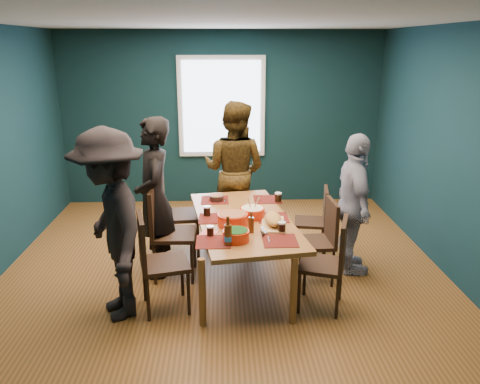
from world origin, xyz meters
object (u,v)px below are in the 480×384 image
object	(u,v)px
chair_left_far	(172,208)
bowl_dumpling	(252,212)
chair_right_far	(317,216)
person_right	(354,205)
chair_right_near	(331,257)
cutting_board	(273,220)
dining_table	(244,224)
person_back	(234,170)
person_near_left	(111,226)
person_far_left	(154,198)
chair_left_mid	(165,226)
chair_right_mid	(322,235)
chair_left_near	(154,256)
bowl_herbs	(236,235)

from	to	relation	value
chair_left_far	bowl_dumpling	distance (m)	1.17
chair_right_far	person_right	distance (m)	0.64
chair_right_near	cutting_board	world-z (taller)	chair_right_near
dining_table	cutting_board	bearing A→B (deg)	-45.34
person_back	person_near_left	bearing A→B (deg)	83.27
chair_right_near	person_far_left	bearing A→B (deg)	173.11
dining_table	person_back	size ratio (longest dim) A/B	1.12
person_near_left	bowl_dumpling	bearing A→B (deg)	91.98
person_far_left	bowl_dumpling	size ratio (longest dim) A/B	6.62
chair_right_near	person_near_left	bearing A→B (deg)	-161.45
chair_right_near	dining_table	bearing A→B (deg)	160.89
person_right	person_near_left	world-z (taller)	person_near_left
chair_left_mid	person_back	size ratio (longest dim) A/B	0.57
chair_left_far	chair_right_mid	distance (m)	1.83
chair_left_near	chair_right_mid	world-z (taller)	chair_left_near
chair_left_near	bowl_herbs	xyz separation A→B (m)	(0.77, -0.02, 0.21)
chair_right_far	cutting_board	world-z (taller)	cutting_board
dining_table	person_far_left	xyz separation A→B (m)	(-0.96, 0.21, 0.23)
chair_left_near	person_far_left	xyz separation A→B (m)	(-0.09, 0.79, 0.31)
dining_table	person_near_left	bearing A→B (deg)	-161.98
chair_right_near	person_far_left	distance (m)	1.98
chair_left_far	chair_right_near	size ratio (longest dim) A/B	1.10
chair_right_near	cutting_board	distance (m)	0.70
dining_table	person_near_left	world-z (taller)	person_near_left
chair_right_mid	person_back	world-z (taller)	person_back
dining_table	cutting_board	distance (m)	0.38
chair_left_near	cutting_board	bearing A→B (deg)	3.70
chair_right_mid	chair_left_mid	bearing A→B (deg)	172.23
person_right	person_near_left	xyz separation A→B (m)	(-2.46, -0.79, 0.11)
bowl_dumpling	bowl_herbs	bearing A→B (deg)	-107.41
chair_right_mid	chair_right_near	size ratio (longest dim) A/B	0.98
chair_left_mid	chair_left_far	bearing A→B (deg)	89.28
person_right	chair_left_mid	bearing A→B (deg)	90.87
person_near_left	cutting_board	xyz separation A→B (m)	(1.52, 0.41, -0.13)
chair_left_mid	person_far_left	world-z (taller)	person_far_left
person_far_left	bowl_dumpling	xyz separation A→B (m)	(1.05, -0.19, -0.10)
person_near_left	cutting_board	bearing A→B (deg)	81.21
dining_table	chair_left_far	size ratio (longest dim) A/B	1.97
chair_right_far	chair_right_near	distance (m)	1.27
dining_table	person_right	distance (m)	1.24
chair_left_far	chair_right_mid	xyz separation A→B (m)	(1.67, -0.75, -0.06)
chair_left_mid	person_near_left	xyz separation A→B (m)	(-0.39, -0.74, 0.30)
chair_left_far	chair_right_near	bearing A→B (deg)	-44.04
chair_right_near	person_near_left	xyz separation A→B (m)	(-2.05, -0.01, 0.36)
chair_left_near	chair_right_near	distance (m)	1.68
person_far_left	person_right	xyz separation A→B (m)	(2.18, -0.05, -0.09)
chair_left_far	bowl_herbs	bearing A→B (deg)	-65.69
chair_left_near	cutting_board	world-z (taller)	chair_left_near
person_back	dining_table	bearing A→B (deg)	117.39
chair_left_near	chair_right_far	size ratio (longest dim) A/B	1.16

